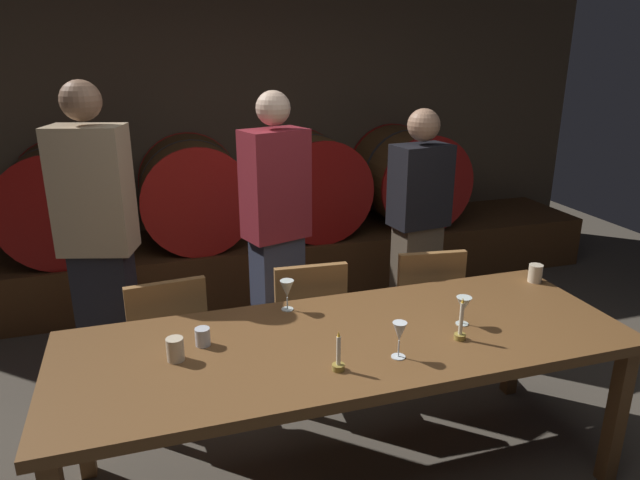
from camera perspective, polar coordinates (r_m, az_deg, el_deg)
back_wall at (r=5.30m, az=-8.13°, el=11.90°), size 6.78×0.24×2.77m
barrel_shelf at (r=5.04m, az=-6.48°, el=-1.99°), size 6.10×0.90×0.45m
wine_barrel_far_left at (r=4.81m, az=-24.26°, el=3.53°), size 0.86×0.82×0.86m
wine_barrel_center_left at (r=4.79m, az=-12.45°, el=4.69°), size 0.86×0.82×0.86m
wine_barrel_center_right at (r=4.97m, az=-1.01°, el=5.63°), size 0.86×0.82×0.86m
wine_barrel_far_right at (r=5.30m, az=8.72°, el=6.25°), size 0.86×0.82×0.86m
dining_table at (r=2.63m, az=2.77°, el=-10.88°), size 2.55×0.91×0.76m
chair_left at (r=3.23m, az=-14.88°, el=-9.81°), size 0.44×0.44×0.88m
chair_center at (r=3.33m, az=-1.28°, el=-8.21°), size 0.42×0.42×0.88m
chair_right at (r=3.58m, az=10.18°, el=-6.57°), size 0.45×0.45×0.88m
guest_left at (r=3.34m, az=-21.02°, el=-0.83°), size 0.43×0.34×1.84m
guest_center at (r=3.60m, az=-4.37°, el=0.96°), size 0.43×0.34×1.76m
guest_right at (r=4.01m, az=9.72°, el=1.53°), size 0.41×0.29×1.62m
candle_left at (r=2.34m, az=1.84°, el=-11.82°), size 0.05×0.05×0.17m
candle_right at (r=2.63m, az=13.79°, el=-8.49°), size 0.05×0.05×0.20m
wine_glass_left at (r=2.81m, az=-3.29°, el=-4.95°), size 0.07×0.07×0.16m
wine_glass_center at (r=2.41m, az=7.90°, el=-9.13°), size 0.06×0.06×0.16m
wine_glass_right at (r=2.75m, az=14.07°, el=-6.31°), size 0.07×0.07×0.14m
cup_left at (r=2.48m, az=-14.19°, el=-10.48°), size 0.07×0.07×0.10m
cup_center at (r=2.57m, az=-11.58°, el=-9.40°), size 0.07×0.07×0.08m
cup_right at (r=3.37m, az=20.61°, el=-3.11°), size 0.08×0.08×0.10m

